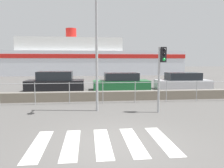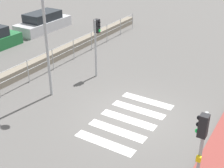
# 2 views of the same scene
# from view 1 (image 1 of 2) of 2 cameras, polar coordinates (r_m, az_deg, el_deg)

# --- Properties ---
(ground_plane) EXTENTS (160.00, 160.00, 0.00)m
(ground_plane) POSITION_cam_1_polar(r_m,az_deg,el_deg) (6.62, 1.25, -14.91)
(ground_plane) COLOR #565451
(crosswalk) EXTENTS (4.05, 2.40, 0.01)m
(crosswalk) POSITION_cam_1_polar(r_m,az_deg,el_deg) (6.58, -2.49, -15.01)
(crosswalk) COLOR silver
(crosswalk) RESTS_ON ground_plane
(seawall) EXTENTS (24.51, 0.55, 0.54)m
(seawall) POSITION_cam_1_polar(r_m,az_deg,el_deg) (13.11, -2.67, -3.13)
(seawall) COLOR slate
(seawall) RESTS_ON ground_plane
(harbor_fence) EXTENTS (22.09, 0.04, 1.21)m
(harbor_fence) POSITION_cam_1_polar(r_m,az_deg,el_deg) (12.17, -2.41, -1.36)
(harbor_fence) COLOR #9EA0A3
(harbor_fence) RESTS_ON ground_plane
(traffic_light_far) EXTENTS (0.34, 0.32, 2.98)m
(traffic_light_far) POSITION_cam_1_polar(r_m,az_deg,el_deg) (10.13, 12.81, 4.91)
(traffic_light_far) COLOR #9EA0A3
(traffic_light_far) RESTS_ON ground_plane
(streetlamp) EXTENTS (0.32, 0.97, 5.82)m
(streetlamp) POSITION_cam_1_polar(r_m,az_deg,el_deg) (10.14, -4.01, 13.11)
(streetlamp) COLOR #9EA0A3
(streetlamp) RESTS_ON ground_plane
(ferry_boat) EXTENTS (30.19, 8.96, 7.93)m
(ferry_boat) POSITION_cam_1_polar(r_m,az_deg,el_deg) (38.94, -6.23, 6.40)
(ferry_boat) COLOR silver
(ferry_boat) RESTS_ON ground_plane
(parked_car_black) EXTENTS (4.49, 1.84, 1.54)m
(parked_car_black) POSITION_cam_1_polar(r_m,az_deg,el_deg) (17.91, -14.59, 0.39)
(parked_car_black) COLOR black
(parked_car_black) RESTS_ON ground_plane
(parked_car_green) EXTENTS (4.56, 1.80, 1.39)m
(parked_car_green) POSITION_cam_1_polar(r_m,az_deg,el_deg) (17.93, 2.41, 0.40)
(parked_car_green) COLOR #1E6633
(parked_car_green) RESTS_ON ground_plane
(parked_car_silver) EXTENTS (4.55, 1.77, 1.37)m
(parked_car_silver) POSITION_cam_1_polar(r_m,az_deg,el_deg) (19.45, 18.00, 0.53)
(parked_car_silver) COLOR #BCBCC1
(parked_car_silver) RESTS_ON ground_plane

